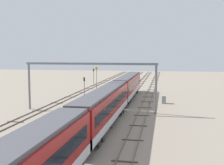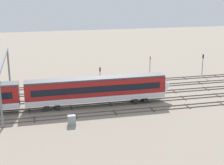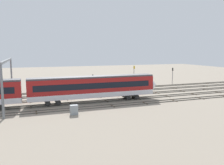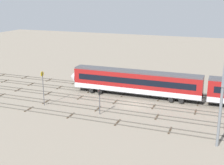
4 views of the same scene
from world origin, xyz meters
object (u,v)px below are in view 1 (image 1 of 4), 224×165
Objects in this scene: speed_sign_mid_trackside at (97,75)px; relay_cabinet at (164,100)px; signal_light_trackside_approach at (94,74)px; signal_light_trackside_departure at (84,83)px; overhead_gantry at (90,73)px; train at (77,131)px.

speed_sign_mid_trackside reaches higher than relay_cabinet.
signal_light_trackside_approach is 3.24× the size of relay_cabinet.
signal_light_trackside_departure is 2.78× the size of relay_cabinet.
overhead_gantry reaches higher than signal_light_trackside_approach.
speed_sign_mid_trackside reaches higher than signal_light_trackside_approach.
train is 16.58× the size of speed_sign_mid_trackside.
train reaches higher than signal_light_trackside_approach.
signal_light_trackside_departure is 20.02m from relay_cabinet.
speed_sign_mid_trackside is at bearing 11.45° from overhead_gantry.
overhead_gantry is at bearing 11.85° from train.
signal_light_trackside_departure is at bearing 18.91° from overhead_gantry.
train is 22.21m from overhead_gantry.
speed_sign_mid_trackside is 1.46× the size of signal_light_trackside_departure.
relay_cabinet is at bearing -50.59° from overhead_gantry.
speed_sign_mid_trackside is 4.06× the size of relay_cabinet.
relay_cabinet is at bearing -145.96° from signal_light_trackside_approach.
train is 67.32× the size of relay_cabinet.
overhead_gantry is 5.38× the size of signal_light_trackside_departure.
signal_light_trackside_approach is (42.97, 10.24, -3.20)m from overhead_gantry.
signal_light_trackside_approach is 1.16× the size of signal_light_trackside_departure.
train is at bearing -168.15° from overhead_gantry.
relay_cabinet is (-8.02, -18.23, -1.99)m from signal_light_trackside_departure.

